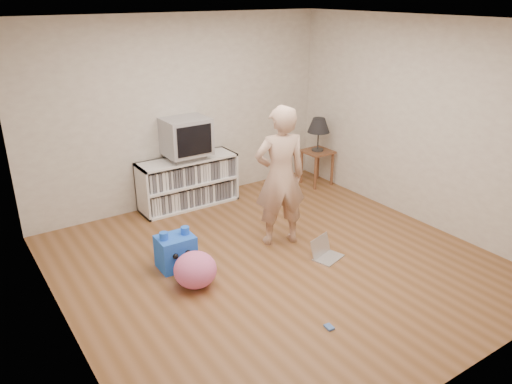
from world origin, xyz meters
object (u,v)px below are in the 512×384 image
object	(u,v)px
media_unit	(188,182)
table_lamp	(319,126)
side_table	(317,159)
plush_blue	(176,251)
person	(280,177)
laptop	(324,252)
crt_tv	(186,136)
plush_pink	(195,270)
dvd_deck	(187,156)

from	to	relation	value
media_unit	table_lamp	size ratio (longest dim) A/B	2.72
side_table	plush_blue	size ratio (longest dim) A/B	1.20
person	laptop	distance (m)	1.01
crt_tv	person	size ratio (longest dim) A/B	0.35
plush_blue	plush_pink	distance (m)	0.46
dvd_deck	table_lamp	size ratio (longest dim) A/B	0.87
media_unit	plush_blue	size ratio (longest dim) A/B	3.06
side_table	person	size ratio (longest dim) A/B	0.32
table_lamp	plush_blue	size ratio (longest dim) A/B	1.13
media_unit	plush_blue	xyz separation A→B (m)	(-0.90, -1.49, -0.16)
media_unit	table_lamp	bearing A→B (deg)	-10.62
media_unit	side_table	bearing A→B (deg)	-10.62
dvd_deck	side_table	world-z (taller)	dvd_deck
person	plush_blue	world-z (taller)	person
dvd_deck	crt_tv	xyz separation A→B (m)	(0.00, -0.00, 0.29)
person	plush_blue	bearing A→B (deg)	10.98
dvd_deck	plush_pink	xyz separation A→B (m)	(-0.90, -1.93, -0.55)
media_unit	plush_blue	bearing A→B (deg)	-121.17
dvd_deck	person	world-z (taller)	person
crt_tv	plush_pink	size ratio (longest dim) A/B	1.34
table_lamp	laptop	distance (m)	2.51
media_unit	plush_pink	world-z (taller)	media_unit
crt_tv	table_lamp	xyz separation A→B (m)	(2.06, -0.37, -0.08)
crt_tv	table_lamp	world-z (taller)	crt_tv
crt_tv	side_table	xyz separation A→B (m)	(2.06, -0.37, -0.60)
person	media_unit	bearing A→B (deg)	-58.51
table_lamp	plush_pink	xyz separation A→B (m)	(-2.96, -1.56, -0.75)
laptop	person	bearing A→B (deg)	93.03
laptop	plush_blue	size ratio (longest dim) A/B	0.87
side_table	dvd_deck	bearing A→B (deg)	169.80
table_lamp	laptop	xyz separation A→B (m)	(-1.44, -1.85, -0.88)
side_table	laptop	world-z (taller)	side_table
dvd_deck	plush_pink	world-z (taller)	dvd_deck
crt_tv	person	distance (m)	1.68
side_table	plush_blue	distance (m)	3.16
side_table	laptop	size ratio (longest dim) A/B	1.38
dvd_deck	table_lamp	distance (m)	2.10
media_unit	plush_blue	world-z (taller)	media_unit
laptop	plush_blue	distance (m)	1.69
person	laptop	bearing A→B (deg)	126.94
person	plush_pink	size ratio (longest dim) A/B	3.79
person	plush_pink	world-z (taller)	person
media_unit	dvd_deck	world-z (taller)	dvd_deck
media_unit	dvd_deck	distance (m)	0.39
media_unit	person	size ratio (longest dim) A/B	0.83
plush_pink	laptop	bearing A→B (deg)	-10.77
side_table	person	distance (m)	2.12
crt_tv	side_table	world-z (taller)	crt_tv
media_unit	plush_pink	xyz separation A→B (m)	(-0.90, -1.95, -0.16)
media_unit	laptop	size ratio (longest dim) A/B	3.51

